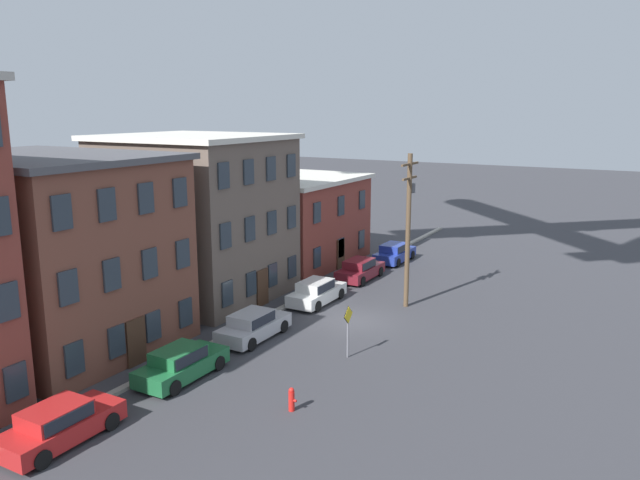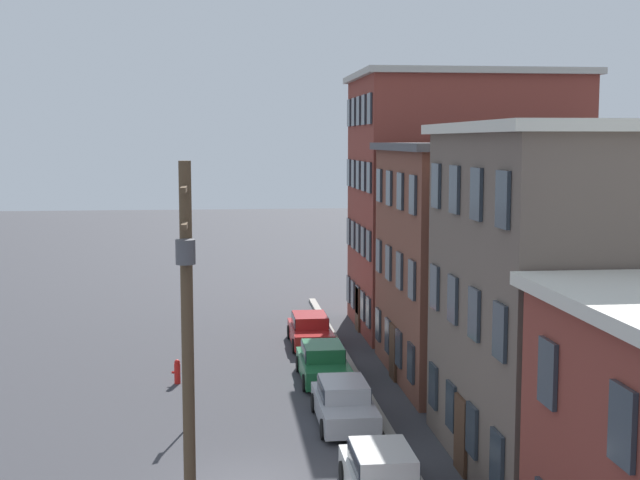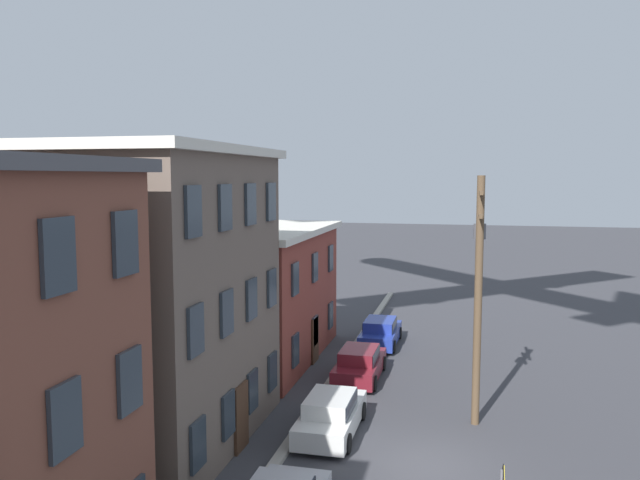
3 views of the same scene
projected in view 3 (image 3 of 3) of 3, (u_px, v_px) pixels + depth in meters
name	position (u px, v px, depth m)	size (l,w,h in m)	color
ground_plane	(424.00, 465.00, 19.48)	(200.00, 200.00, 0.00)	#38383D
kerb_strip	(286.00, 448.00, 20.52)	(56.00, 0.36, 0.16)	#9E998E
apartment_far	(106.00, 294.00, 21.22)	(9.42, 10.06, 9.98)	#66564C
apartment_annex	(223.00, 291.00, 31.10)	(10.96, 9.85, 6.51)	brown
car_white	(331.00, 413.00, 21.78)	(4.40, 1.92, 1.43)	silver
car_maroon	(359.00, 363.00, 27.68)	(4.40, 1.92, 1.43)	maroon
car_blue	(380.00, 331.00, 33.29)	(4.40, 1.92, 1.43)	#233899
utility_pole	(478.00, 286.00, 22.26)	(2.40, 0.44, 9.03)	brown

